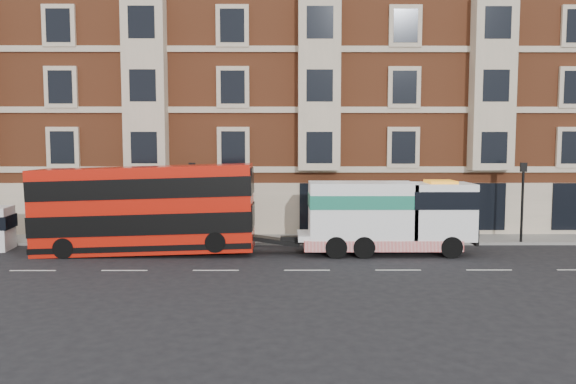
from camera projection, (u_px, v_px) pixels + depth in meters
name	position (u px, v px, depth m)	size (l,w,h in m)	color
ground	(307.00, 270.00, 24.56)	(120.00, 120.00, 0.00)	black
sidewalk	(302.00, 239.00, 32.03)	(90.00, 3.00, 0.15)	slate
victorian_terrace	(306.00, 77.00, 38.63)	(45.00, 12.00, 20.40)	brown
lamp_post_west	(192.00, 196.00, 30.47)	(0.35, 0.15, 4.35)	black
lamp_post_east	(523.00, 196.00, 30.57)	(0.35, 0.15, 4.35)	black
double_decker_bus	(144.00, 208.00, 27.99)	(10.83, 2.49, 4.38)	red
tow_truck	(385.00, 216.00, 28.10)	(8.67, 2.56, 3.61)	white
pedestrian	(102.00, 226.00, 31.43)	(0.56, 0.37, 1.53)	#1B2836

